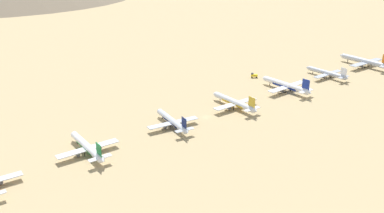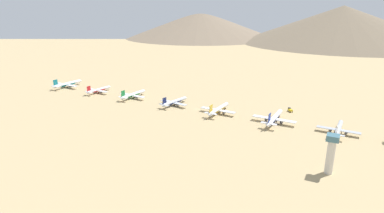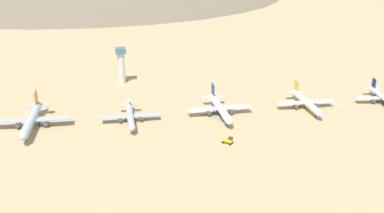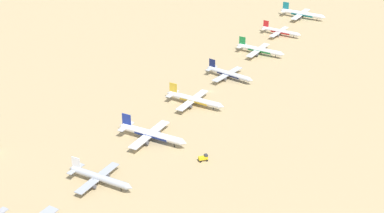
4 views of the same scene
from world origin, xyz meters
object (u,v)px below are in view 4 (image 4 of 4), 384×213
object	(u,v)px
parked_jet_3	(194,100)
parked_jet_7	(302,14)
parked_jet_5	(259,50)
service_truck	(203,158)
parked_jet_2	(151,134)
parked_jet_4	(229,74)
parked_jet_1	(99,177)
parked_jet_6	(280,31)

from	to	relation	value
parked_jet_3	parked_jet_7	distance (m)	210.53
parked_jet_5	service_truck	xyz separation A→B (m)	(32.28, -165.93, -1.96)
parked_jet_2	service_truck	world-z (taller)	parked_jet_2
parked_jet_2	parked_jet_4	bearing A→B (deg)	88.26
parked_jet_4	parked_jet_7	world-z (taller)	parked_jet_7
parked_jet_2	parked_jet_7	bearing A→B (deg)	88.62
parked_jet_4	service_truck	size ratio (longest dim) A/B	7.40
parked_jet_4	parked_jet_5	xyz separation A→B (m)	(2.14, 55.10, 0.16)
parked_jet_1	parked_jet_3	distance (m)	105.97
parked_jet_2	parked_jet_7	distance (m)	264.42
parked_jet_3	parked_jet_6	bearing A→B (deg)	88.62
parked_jet_6	parked_jet_5	bearing A→B (deg)	-89.18
parked_jet_7	parked_jet_1	bearing A→B (deg)	-91.31
parked_jet_5	parked_jet_7	bearing A→B (deg)	89.41
parked_jet_1	parked_jet_5	size ratio (longest dim) A/B	0.97
parked_jet_4	parked_jet_7	xyz separation A→B (m)	(3.21, 159.74, 0.44)
parked_jet_2	parked_jet_6	xyz separation A→B (m)	(4.59, 210.15, -0.87)
parked_jet_4	service_truck	xyz separation A→B (m)	(34.42, -110.83, -1.80)
parked_jet_7	service_truck	world-z (taller)	parked_jet_7
parked_jet_3	parked_jet_5	size ratio (longest dim) A/B	1.04
parked_jet_1	parked_jet_3	xyz separation A→B (m)	(1.69, 105.96, 0.22)
parked_jet_7	parked_jet_6	bearing A→B (deg)	-91.89
parked_jet_2	parked_jet_5	bearing A→B (deg)	88.10
parked_jet_3	parked_jet_6	size ratio (longest dim) A/B	1.15
parked_jet_1	service_truck	world-z (taller)	parked_jet_1
parked_jet_1	parked_jet_7	world-z (taller)	parked_jet_7
parked_jet_1	parked_jet_6	world-z (taller)	parked_jet_1
parked_jet_1	parked_jet_3	world-z (taller)	parked_jet_3
parked_jet_5	parked_jet_7	size ratio (longest dim) A/B	0.93
parked_jet_6	service_truck	distance (m)	218.88
parked_jet_6	parked_jet_3	bearing A→B (deg)	-91.38
parked_jet_4	parked_jet_5	size ratio (longest dim) A/B	0.96
parked_jet_3	service_truck	world-z (taller)	parked_jet_3
parked_jet_2	parked_jet_7	xyz separation A→B (m)	(6.38, 264.34, -0.19)
parked_jet_3	parked_jet_4	size ratio (longest dim) A/B	1.09
parked_jet_1	service_truck	xyz separation A→B (m)	(38.44, 45.85, -1.90)
parked_jet_1	parked_jet_2	bearing A→B (deg)	89.06
parked_jet_2	parked_jet_1	bearing A→B (deg)	-90.94
parked_jet_5	parked_jet_4	bearing A→B (deg)	-92.22
parked_jet_2	parked_jet_5	xyz separation A→B (m)	(5.31, 159.70, -0.47)
parked_jet_4	parked_jet_1	bearing A→B (deg)	-91.47
parked_jet_5	service_truck	bearing A→B (deg)	-78.99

